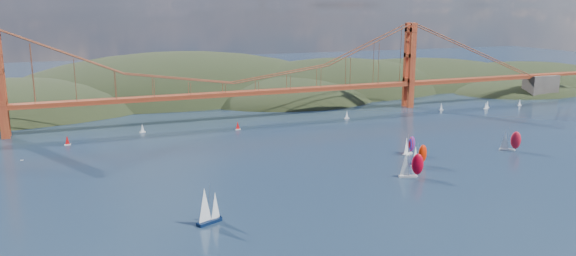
{
  "coord_description": "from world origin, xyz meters",
  "views": [
    {
      "loc": [
        -88.23,
        -132.08,
        66.08
      ],
      "look_at": [
        -0.77,
        90.0,
        13.67
      ],
      "focal_mm": 35.0,
      "sensor_mm": 36.0,
      "label": 1
    }
  ],
  "objects_px": {
    "sloop_navy": "(208,206)",
    "racer_2": "(510,140)",
    "racer_1": "(419,155)",
    "racer_rwb": "(409,145)",
    "racer_0": "(411,165)"
  },
  "relations": [
    {
      "from": "racer_2",
      "to": "racer_rwb",
      "type": "xyz_separation_m",
      "value": [
        -47.22,
        11.44,
        -0.59
      ]
    },
    {
      "from": "sloop_navy",
      "to": "racer_rwb",
      "type": "distance_m",
      "value": 114.25
    },
    {
      "from": "sloop_navy",
      "to": "racer_1",
      "type": "height_order",
      "value": "sloop_navy"
    },
    {
      "from": "sloop_navy",
      "to": "racer_2",
      "type": "bearing_deg",
      "value": -10.75
    },
    {
      "from": "racer_2",
      "to": "racer_1",
      "type": "bearing_deg",
      "value": -139.3
    },
    {
      "from": "racer_1",
      "to": "racer_rwb",
      "type": "relative_size",
      "value": 1.07
    },
    {
      "from": "sloop_navy",
      "to": "racer_0",
      "type": "distance_m",
      "value": 87.07
    },
    {
      "from": "racer_1",
      "to": "sloop_navy",
      "type": "bearing_deg",
      "value": -176.9
    },
    {
      "from": "racer_1",
      "to": "racer_rwb",
      "type": "xyz_separation_m",
      "value": [
        6.46,
        17.07,
        -0.32
      ]
    },
    {
      "from": "racer_0",
      "to": "racer_rwb",
      "type": "bearing_deg",
      "value": 77.54
    },
    {
      "from": "racer_0",
      "to": "racer_rwb",
      "type": "height_order",
      "value": "racer_0"
    },
    {
      "from": "racer_0",
      "to": "sloop_navy",
      "type": "bearing_deg",
      "value": -148.39
    },
    {
      "from": "sloop_navy",
      "to": "racer_2",
      "type": "xyz_separation_m",
      "value": [
        151.08,
        36.13,
        -0.85
      ]
    },
    {
      "from": "racer_1",
      "to": "racer_2",
      "type": "distance_m",
      "value": 53.98
    },
    {
      "from": "racer_2",
      "to": "sloop_navy",
      "type": "bearing_deg",
      "value": -131.83
    }
  ]
}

